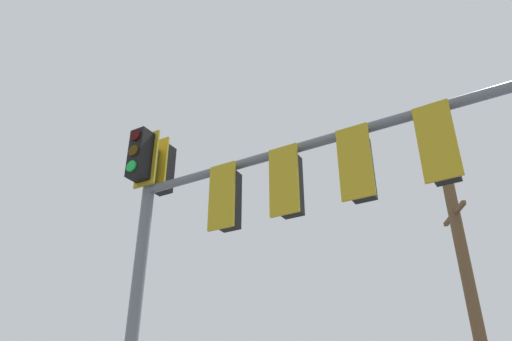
{
  "coord_description": "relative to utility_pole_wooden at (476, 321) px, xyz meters",
  "views": [
    {
      "loc": [
        -6.38,
        3.77,
        1.9
      ],
      "look_at": [
        -1.34,
        -0.2,
        5.32
      ],
      "focal_mm": 34.3,
      "sensor_mm": 36.0,
      "label": 1
    }
  ],
  "objects": [
    {
      "name": "utility_pole_wooden",
      "position": [
        0.0,
        0.0,
        0.0
      ],
      "size": [
        1.43,
        1.24,
        9.01
      ],
      "color": "brown",
      "rests_on": "ground"
    },
    {
      "name": "signal_mast_assembly",
      "position": [
        -1.67,
        9.58,
        0.22
      ],
      "size": [
        5.85,
        2.73,
        6.58
      ],
      "color": "slate",
      "rests_on": "ground"
    }
  ]
}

